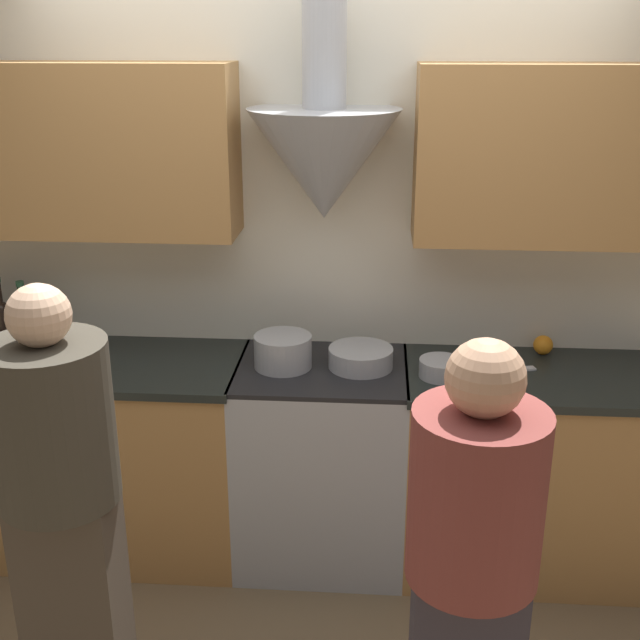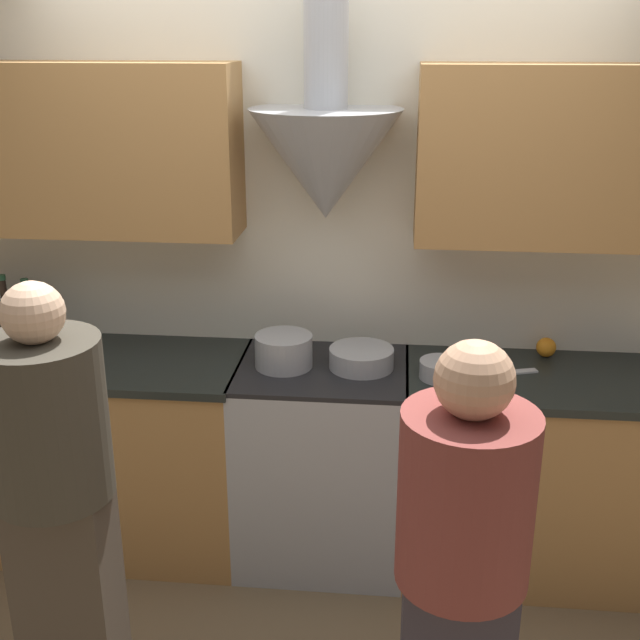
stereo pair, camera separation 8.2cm
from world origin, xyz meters
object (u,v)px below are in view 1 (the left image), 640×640
(stove_range, at_px, (322,461))
(person_foreground_left, at_px, (63,509))
(person_foreground_right, at_px, (471,566))
(wine_bottle_4, at_px, (25,325))
(stock_pot, at_px, (283,351))
(saucepan, at_px, (441,368))
(wine_bottle_3, at_px, (3,323))
(orange_fruit, at_px, (543,345))
(mixing_bowl, at_px, (361,358))

(stove_range, height_order, person_foreground_left, person_foreground_left)
(person_foreground_left, height_order, person_foreground_right, person_foreground_left)
(person_foreground_right, bearing_deg, wine_bottle_4, 145.61)
(stock_pot, height_order, saucepan, stock_pot)
(wine_bottle_3, bearing_deg, stove_range, -2.95)
(person_foreground_left, bearing_deg, stock_pot, 62.26)
(wine_bottle_3, bearing_deg, orange_fruit, 3.49)
(wine_bottle_3, xyz_separation_m, saucepan, (1.91, -0.13, -0.10))
(mixing_bowl, relative_size, person_foreground_right, 0.18)
(mixing_bowl, height_order, saucepan, mixing_bowl)
(mixing_bowl, bearing_deg, wine_bottle_3, 177.86)
(wine_bottle_4, xyz_separation_m, person_foreground_left, (0.58, -1.12, -0.17))
(orange_fruit, bearing_deg, wine_bottle_4, -175.83)
(person_foreground_left, xyz_separation_m, person_foreground_right, (1.24, -0.12, -0.05))
(stove_range, distance_m, mixing_bowl, 0.53)
(wine_bottle_3, height_order, mixing_bowl, wine_bottle_3)
(stock_pot, height_order, orange_fruit, stock_pot)
(stove_range, xyz_separation_m, saucepan, (0.50, -0.06, 0.49))
(wine_bottle_3, distance_m, wine_bottle_4, 0.11)
(orange_fruit, distance_m, person_foreground_right, 1.48)
(stove_range, xyz_separation_m, person_foreground_right, (0.51, -1.19, 0.36))
(stock_pot, relative_size, orange_fruit, 2.86)
(stove_range, height_order, stock_pot, stock_pot)
(wine_bottle_3, xyz_separation_m, person_foreground_right, (1.93, -1.26, -0.23))
(stove_range, xyz_separation_m, stock_pot, (-0.16, -0.01, 0.53))
(orange_fruit, height_order, saucepan, orange_fruit)
(stock_pot, height_order, mixing_bowl, stock_pot)
(wine_bottle_3, height_order, stock_pot, wine_bottle_3)
(mixing_bowl, xyz_separation_m, saucepan, (0.33, -0.08, -0.01))
(saucepan, distance_m, person_foreground_left, 1.58)
(saucepan, distance_m, person_foreground_right, 1.14)
(stock_pot, bearing_deg, saucepan, -4.84)
(saucepan, bearing_deg, stock_pot, 175.16)
(wine_bottle_4, xyz_separation_m, mixing_bowl, (1.47, -0.04, -0.09))
(stock_pot, relative_size, mixing_bowl, 0.89)
(stove_range, distance_m, orange_fruit, 1.11)
(person_foreground_right, bearing_deg, wine_bottle_3, 146.77)
(wine_bottle_4, height_order, saucepan, wine_bottle_4)
(stock_pot, bearing_deg, person_foreground_right, -60.26)
(wine_bottle_3, relative_size, orange_fruit, 4.03)
(person_foreground_right, bearing_deg, orange_fruit, 72.25)
(wine_bottle_3, height_order, orange_fruit, wine_bottle_3)
(stove_range, xyz_separation_m, wine_bottle_4, (-1.30, 0.05, 0.59))
(wine_bottle_4, relative_size, stock_pot, 1.38)
(mixing_bowl, bearing_deg, stove_range, -175.13)
(stove_range, bearing_deg, wine_bottle_3, 177.05)
(orange_fruit, bearing_deg, wine_bottle_3, -176.51)
(stock_pot, relative_size, person_foreground_left, 0.15)
(wine_bottle_4, distance_m, orange_fruit, 2.27)
(stove_range, height_order, person_foreground_right, person_foreground_right)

